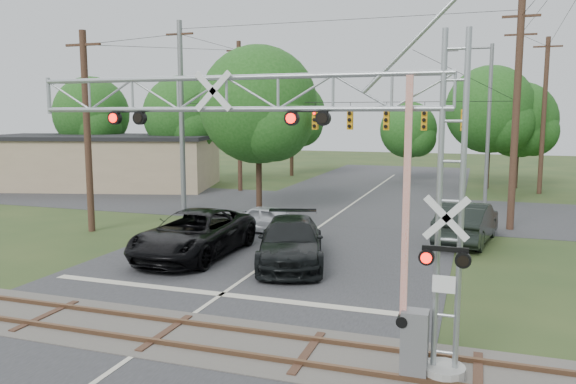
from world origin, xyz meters
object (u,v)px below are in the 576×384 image
(crossing_gantry, at_px, (305,166))
(pickup_black, at_px, (194,234))
(traffic_signal_span, at_px, (348,118))
(streetlight, at_px, (485,120))
(commercial_building, at_px, (102,161))
(sedan_silver, at_px, (272,220))
(car_dark, at_px, (291,242))

(crossing_gantry, distance_m, pickup_black, 11.62)
(traffic_signal_span, bearing_deg, streetlight, 34.66)
(traffic_signal_span, height_order, pickup_black, traffic_signal_span)
(crossing_gantry, xyz_separation_m, commercial_building, (-25.58, 26.44, -2.57))
(streetlight, bearing_deg, pickup_black, -126.91)
(crossing_gantry, distance_m, commercial_building, 36.88)
(streetlight, bearing_deg, crossing_gantry, -99.85)
(crossing_gantry, bearing_deg, pickup_black, 131.93)
(traffic_signal_span, relative_size, sedan_silver, 4.80)
(sedan_silver, xyz_separation_m, streetlight, (9.93, 9.78, 4.92))
(traffic_signal_span, xyz_separation_m, pickup_black, (-4.17, -10.18, -4.77))
(crossing_gantry, distance_m, car_dark, 9.67)
(traffic_signal_span, distance_m, sedan_silver, 7.45)
(commercial_building, bearing_deg, car_dark, -54.07)
(traffic_signal_span, bearing_deg, commercial_building, 160.18)
(streetlight, bearing_deg, car_dark, -115.50)
(traffic_signal_span, bearing_deg, pickup_black, -112.27)
(sedan_silver, bearing_deg, streetlight, -39.16)
(car_dark, relative_size, streetlight, 0.62)
(sedan_silver, bearing_deg, car_dark, -146.18)
(traffic_signal_span, height_order, commercial_building, traffic_signal_span)
(traffic_signal_span, relative_size, commercial_building, 0.97)
(pickup_black, height_order, car_dark, pickup_black)
(pickup_black, relative_size, streetlight, 0.69)
(pickup_black, bearing_deg, traffic_signal_span, 67.88)
(pickup_black, distance_m, car_dark, 4.23)
(traffic_signal_span, height_order, car_dark, traffic_signal_span)
(pickup_black, distance_m, commercial_building, 25.83)
(sedan_silver, height_order, streetlight, streetlight)
(car_dark, bearing_deg, streetlight, 47.70)
(pickup_black, distance_m, sedan_silver, 5.61)
(traffic_signal_span, distance_m, streetlight, 8.80)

